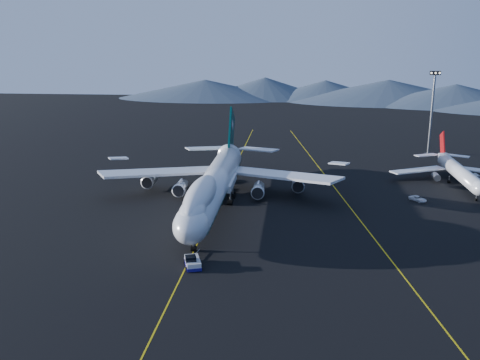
# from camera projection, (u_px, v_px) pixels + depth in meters

# --- Properties ---
(ground) EXTENTS (500.00, 500.00, 0.00)m
(ground) POSITION_uv_depth(u_px,v_px,m) (215.00, 207.00, 122.99)
(ground) COLOR black
(ground) RESTS_ON ground
(taxiway_line_main) EXTENTS (0.25, 220.00, 0.01)m
(taxiway_line_main) POSITION_uv_depth(u_px,v_px,m) (215.00, 207.00, 122.99)
(taxiway_line_main) COLOR gold
(taxiway_line_main) RESTS_ON ground
(taxiway_line_side) EXTENTS (28.08, 198.09, 0.01)m
(taxiway_line_side) POSITION_uv_depth(u_px,v_px,m) (343.00, 199.00, 129.64)
(taxiway_line_side) COLOR gold
(taxiway_line_side) RESTS_ON ground
(boeing_747) EXTENTS (59.62, 72.43, 19.37)m
(boeing_747) POSITION_uv_depth(u_px,v_px,m) (215.00, 183.00, 121.54)
(boeing_747) COLOR silver
(boeing_747) RESTS_ON ground
(pushback_tug) EXTENTS (3.92, 5.45, 2.14)m
(pushback_tug) POSITION_uv_depth(u_px,v_px,m) (193.00, 263.00, 90.75)
(pushback_tug) COLOR silver
(pushback_tug) RESTS_ON ground
(second_jet) EXTENTS (35.53, 40.14, 11.42)m
(second_jet) POSITION_uv_depth(u_px,v_px,m) (458.00, 171.00, 142.37)
(second_jet) COLOR silver
(second_jet) RESTS_ON ground
(service_van) EXTENTS (4.30, 4.74, 1.23)m
(service_van) POSITION_uv_depth(u_px,v_px,m) (418.00, 199.00, 127.52)
(service_van) COLOR white
(service_van) RESTS_ON ground
(floodlight_mast) EXTENTS (3.41, 2.56, 27.58)m
(floodlight_mast) POSITION_uv_depth(u_px,v_px,m) (432.00, 113.00, 176.00)
(floodlight_mast) COLOR black
(floodlight_mast) RESTS_ON ground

